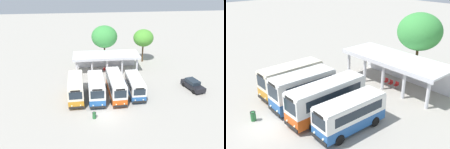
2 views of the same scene
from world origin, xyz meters
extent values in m
plane|color=#A39E93|center=(0.00, 0.00, 0.00)|extent=(180.00, 180.00, 0.00)
cylinder|color=black|center=(-3.10, 3.00, 0.45)|extent=(0.25, 0.91, 0.90)
cylinder|color=black|center=(-5.19, 2.94, 0.45)|extent=(0.25, 0.91, 0.90)
cylinder|color=black|center=(-3.22, 7.30, 0.45)|extent=(0.25, 0.91, 0.90)
cylinder|color=black|center=(-5.31, 7.24, 0.45)|extent=(0.25, 0.91, 0.90)
cube|color=orange|center=(-4.21, 5.12, 0.92)|extent=(2.39, 7.00, 1.08)
cube|color=beige|center=(-4.21, 5.12, 2.33)|extent=(2.39, 7.00, 1.74)
cube|color=beige|center=(-4.21, 5.12, 3.26)|extent=(2.32, 6.79, 0.12)
cube|color=black|center=(-4.11, 1.62, 0.52)|extent=(2.09, 0.16, 0.28)
cube|color=#1E2833|center=(-4.11, 1.66, 2.38)|extent=(1.80, 0.10, 1.13)
cube|color=black|center=(-4.11, 1.66, 3.08)|extent=(1.32, 0.09, 0.24)
cube|color=#1E2833|center=(-3.12, 5.25, 2.38)|extent=(0.20, 5.55, 0.96)
cube|color=#1E2833|center=(-5.30, 5.19, 2.38)|extent=(0.20, 5.55, 0.96)
sphere|color=#EAEACC|center=(-3.50, 1.65, 0.83)|extent=(0.20, 0.20, 0.20)
sphere|color=#EAEACC|center=(-4.71, 1.61, 0.83)|extent=(0.20, 0.20, 0.20)
cylinder|color=black|center=(-0.05, 2.64, 0.45)|extent=(0.23, 0.90, 0.90)
cylinder|color=black|center=(-2.26, 2.62, 0.45)|extent=(0.23, 0.90, 0.90)
cylinder|color=black|center=(-0.07, 6.65, 0.45)|extent=(0.23, 0.90, 0.90)
cylinder|color=black|center=(-2.28, 6.63, 0.45)|extent=(0.23, 0.90, 0.90)
cube|color=#23569E|center=(-1.16, 4.64, 0.94)|extent=(2.34, 6.48, 1.12)
cube|color=silver|center=(-1.16, 4.64, 2.42)|extent=(2.34, 6.48, 1.84)
cube|color=silver|center=(-1.16, 4.64, 3.40)|extent=(2.27, 6.29, 0.12)
cube|color=black|center=(-1.15, 1.37, 0.52)|extent=(2.19, 0.11, 0.28)
cube|color=#1E2833|center=(-1.15, 1.42, 2.47)|extent=(1.89, 0.06, 1.19)
cube|color=black|center=(-1.15, 1.42, 3.22)|extent=(1.38, 0.06, 0.24)
cube|color=#1E2833|center=(-0.02, 4.74, 2.47)|extent=(0.07, 5.18, 1.01)
cube|color=#1E2833|center=(-2.31, 4.73, 2.47)|extent=(0.07, 5.18, 1.01)
sphere|color=#EAEACC|center=(-0.51, 1.38, 0.83)|extent=(0.20, 0.20, 0.20)
sphere|color=#EAEACC|center=(-1.78, 1.38, 0.83)|extent=(0.20, 0.20, 0.20)
cylinder|color=black|center=(2.97, 2.86, 0.45)|extent=(0.25, 0.91, 0.90)
cylinder|color=black|center=(0.95, 2.79, 0.45)|extent=(0.25, 0.91, 0.90)
cylinder|color=black|center=(2.81, 7.74, 0.45)|extent=(0.25, 0.91, 0.90)
cylinder|color=black|center=(0.78, 7.67, 0.45)|extent=(0.25, 0.91, 0.90)
cube|color=#D14C14|center=(1.88, 5.27, 0.91)|extent=(2.39, 7.95, 1.06)
cube|color=silver|center=(1.88, 5.27, 2.34)|extent=(2.39, 7.95, 1.79)
cube|color=silver|center=(1.88, 5.27, 3.29)|extent=(2.32, 7.71, 0.12)
cube|color=black|center=(2.01, 1.30, 0.52)|extent=(2.02, 0.17, 0.28)
cube|color=#1E2833|center=(2.01, 1.34, 2.39)|extent=(1.74, 0.11, 1.16)
cube|color=black|center=(2.01, 1.34, 3.11)|extent=(1.28, 0.09, 0.24)
cube|color=#1E2833|center=(2.92, 5.40, 2.39)|extent=(0.25, 6.30, 0.98)
cube|color=#1E2833|center=(0.82, 5.33, 2.39)|extent=(0.25, 6.30, 0.98)
sphere|color=#EAEACC|center=(2.60, 1.33, 0.83)|extent=(0.20, 0.20, 0.20)
sphere|color=#EAEACC|center=(1.43, 1.29, 0.83)|extent=(0.20, 0.20, 0.20)
cylinder|color=black|center=(5.92, 3.35, 0.45)|extent=(0.22, 0.90, 0.90)
cylinder|color=black|center=(3.90, 3.35, 0.45)|extent=(0.22, 0.90, 0.90)
cylinder|color=black|center=(5.93, 7.39, 0.45)|extent=(0.22, 0.90, 0.90)
cylinder|color=black|center=(3.91, 7.39, 0.45)|extent=(0.22, 0.90, 0.90)
cube|color=#23569E|center=(4.92, 5.37, 0.84)|extent=(2.14, 6.52, 0.91)
cube|color=white|center=(4.92, 5.37, 2.04)|extent=(2.14, 6.52, 1.50)
cube|color=white|center=(4.92, 5.37, 2.85)|extent=(2.07, 6.33, 0.12)
cube|color=black|center=(4.91, 2.08, 0.52)|extent=(2.01, 0.10, 0.28)
cube|color=#1E2833|center=(4.91, 2.13, 2.09)|extent=(1.74, 0.05, 0.98)
cube|color=black|center=(4.91, 2.13, 2.67)|extent=(1.27, 0.05, 0.24)
cube|color=#1E2833|center=(5.97, 5.47, 2.09)|extent=(0.05, 5.22, 0.83)
cube|color=#1E2833|center=(3.87, 5.47, 2.09)|extent=(0.05, 5.22, 0.83)
sphere|color=#EAEACC|center=(5.49, 2.09, 0.83)|extent=(0.20, 0.20, 0.20)
sphere|color=#EAEACC|center=(4.33, 2.09, 0.83)|extent=(0.20, 0.20, 0.20)
cylinder|color=silver|center=(-4.33, 13.55, 1.60)|extent=(0.36, 0.36, 3.20)
cylinder|color=silver|center=(-1.48, 13.55, 1.60)|extent=(0.36, 0.36, 3.20)
cylinder|color=silver|center=(1.37, 13.55, 1.60)|extent=(0.36, 0.36, 3.20)
cylinder|color=silver|center=(4.22, 13.55, 1.60)|extent=(0.36, 0.36, 3.20)
cylinder|color=silver|center=(7.07, 13.55, 1.60)|extent=(0.36, 0.36, 3.20)
cube|color=silver|center=(1.37, 17.66, 1.60)|extent=(12.20, 0.20, 3.20)
cube|color=silver|center=(1.37, 15.51, 3.30)|extent=(12.70, 5.01, 0.20)
cube|color=silver|center=(1.37, 13.05, 3.06)|extent=(12.70, 0.10, 0.28)
cylinder|color=slate|center=(1.11, 14.50, 0.22)|extent=(0.03, 0.03, 0.44)
cylinder|color=slate|center=(0.76, 14.48, 0.22)|extent=(0.03, 0.03, 0.44)
cylinder|color=slate|center=(1.09, 14.85, 0.22)|extent=(0.03, 0.03, 0.44)
cylinder|color=slate|center=(0.74, 14.83, 0.22)|extent=(0.03, 0.03, 0.44)
cube|color=#B21E1E|center=(0.92, 14.67, 0.46)|extent=(0.46, 0.46, 0.04)
cube|color=#B21E1E|center=(0.91, 14.87, 0.66)|extent=(0.44, 0.06, 0.40)
cylinder|color=slate|center=(1.81, 14.48, 0.22)|extent=(0.03, 0.03, 0.44)
cylinder|color=slate|center=(1.46, 14.46, 0.22)|extent=(0.03, 0.03, 0.44)
cylinder|color=slate|center=(1.80, 14.83, 0.22)|extent=(0.03, 0.03, 0.44)
cylinder|color=slate|center=(1.44, 14.82, 0.22)|extent=(0.03, 0.03, 0.44)
cube|color=#B21E1E|center=(1.63, 14.65, 0.46)|extent=(0.46, 0.46, 0.04)
cube|color=#B21E1E|center=(1.62, 14.85, 0.66)|extent=(0.44, 0.06, 0.40)
cylinder|color=slate|center=(2.52, 14.61, 0.22)|extent=(0.03, 0.03, 0.44)
cylinder|color=slate|center=(2.17, 14.59, 0.22)|extent=(0.03, 0.03, 0.44)
cylinder|color=slate|center=(2.50, 14.96, 0.22)|extent=(0.03, 0.03, 0.44)
cylinder|color=slate|center=(2.15, 14.95, 0.22)|extent=(0.03, 0.03, 0.44)
cube|color=#B21E1E|center=(2.33, 14.78, 0.46)|extent=(0.46, 0.46, 0.04)
cube|color=#B21E1E|center=(2.32, 14.98, 0.66)|extent=(0.44, 0.06, 0.40)
cylinder|color=brown|center=(1.41, 19.71, 1.88)|extent=(0.32, 0.32, 3.75)
ellipsoid|color=green|center=(1.41, 19.71, 5.75)|extent=(5.34, 5.34, 4.54)
cylinder|color=#266633|center=(-1.73, -0.42, 0.42)|extent=(0.48, 0.48, 0.85)
torus|color=black|center=(-1.73, -0.42, 0.87)|extent=(0.49, 0.49, 0.06)
camera|label=1|loc=(-2.24, -24.87, 17.33)|focal=35.45mm
camera|label=2|loc=(18.70, -7.44, 12.94)|focal=41.61mm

